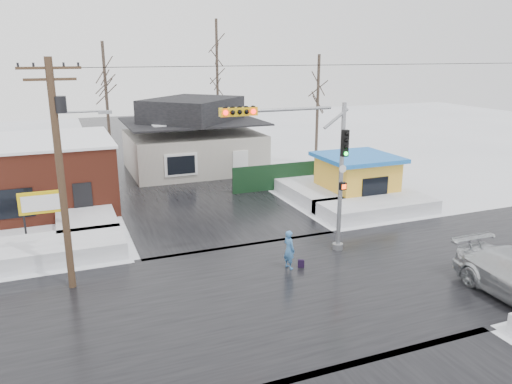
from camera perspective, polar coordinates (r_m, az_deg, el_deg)
name	(u,v)px	position (r m, az deg, el deg)	size (l,w,h in m)	color
ground	(289,290)	(20.28, 3.82, -11.14)	(120.00, 120.00, 0.00)	white
road_ns	(289,290)	(20.28, 3.82, -11.11)	(10.00, 120.00, 0.02)	black
road_ew	(289,290)	(20.28, 3.82, -11.11)	(120.00, 10.00, 0.02)	black
snowbank_nw	(46,251)	(24.88, -22.92, -6.19)	(7.00, 3.00, 0.80)	white
snowbank_ne	(377,207)	(30.08, 13.62, -1.66)	(7.00, 3.00, 0.80)	white
snowbank_nside_w	(85,214)	(29.60, -19.01, -2.37)	(3.00, 8.00, 0.80)	white
snowbank_nside_e	(307,189)	(33.15, 5.82, 0.31)	(3.00, 8.00, 0.80)	white
traffic_signal	(312,160)	(22.33, 6.39, 3.70)	(6.05, 0.68, 7.00)	gray
utility_pole	(61,163)	(20.18, -21.35, 3.09)	(3.15, 0.44, 9.00)	#382619
brick_building	(7,175)	(33.17, -26.57, 1.71)	(12.20, 8.20, 4.12)	maroon
marquee_sign	(42,204)	(26.78, -23.23, -1.26)	(2.20, 0.21, 2.55)	black
house	(193,138)	(40.07, -7.20, 6.20)	(10.40, 8.40, 5.76)	#B4ADA2
kiosk	(357,177)	(32.45, 11.43, 1.68)	(4.60, 4.60, 2.88)	yellow
fence	(287,176)	(34.54, 3.58, 1.85)	(8.00, 0.12, 1.80)	black
tree_far_left	(104,68)	(42.47, -16.96, 13.43)	(3.00, 3.00, 10.00)	#332821
tree_far_mid	(217,48)	(46.41, -4.52, 16.14)	(3.00, 3.00, 12.00)	#332821
tree_far_right	(318,78)	(41.44, 7.15, 12.83)	(3.00, 3.00, 9.00)	#332821
pedestrian	(289,250)	(21.83, 3.80, -6.62)	(0.63, 0.42, 1.74)	teal
shopping_bag	(301,264)	(22.20, 5.17, -8.20)	(0.28, 0.12, 0.35)	black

